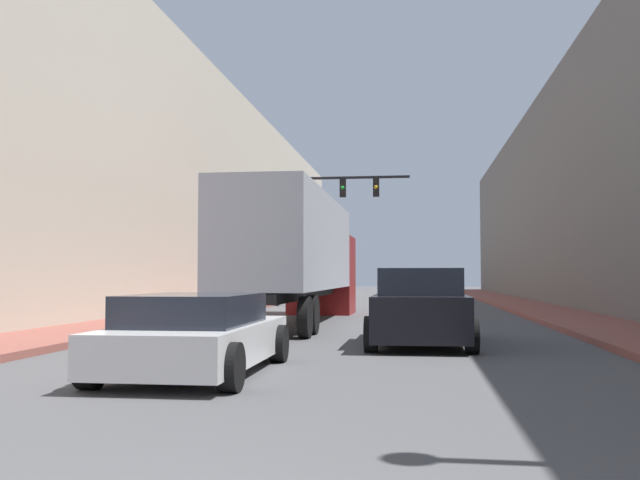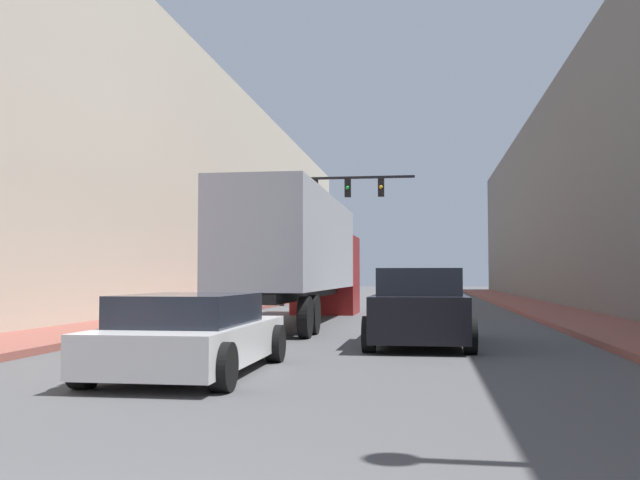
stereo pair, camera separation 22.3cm
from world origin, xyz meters
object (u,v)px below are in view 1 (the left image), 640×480
(sedan_car, at_px, (197,335))
(suv_car, at_px, (420,308))
(traffic_signal_gantry, at_px, (312,210))
(semi_truck, at_px, (300,254))

(sedan_car, xyz_separation_m, suv_car, (3.38, 5.15, 0.20))
(suv_car, height_order, traffic_signal_gantry, traffic_signal_gantry)
(traffic_signal_gantry, bearing_deg, semi_truck, -83.53)
(semi_truck, distance_m, suv_car, 7.90)
(sedan_car, height_order, suv_car, suv_car)
(semi_truck, bearing_deg, suv_car, -61.02)
(semi_truck, bearing_deg, traffic_signal_gantry, 96.47)
(semi_truck, height_order, traffic_signal_gantry, traffic_signal_gantry)
(semi_truck, relative_size, sedan_car, 3.03)
(semi_truck, relative_size, suv_car, 2.84)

